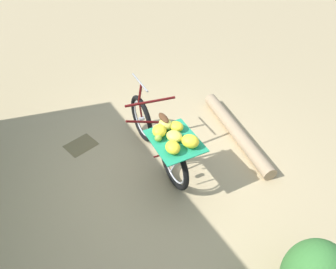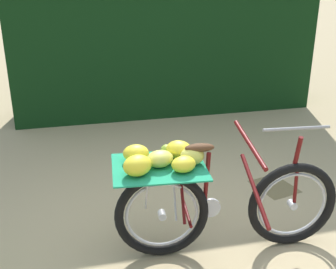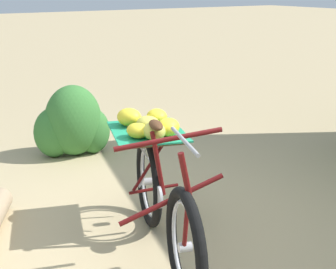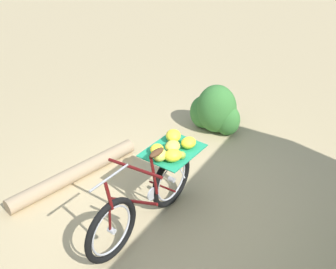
% 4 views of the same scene
% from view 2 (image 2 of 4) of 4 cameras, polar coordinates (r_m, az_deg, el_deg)
% --- Properties ---
extents(ground_plane, '(60.00, 60.00, 0.00)m').
position_cam_2_polar(ground_plane, '(3.71, 1.45, -13.83)').
color(ground_plane, tan).
extents(foliage_hedge, '(1.93, 4.55, 3.08)m').
position_cam_2_polar(foliage_hedge, '(6.53, -0.44, 16.40)').
color(foliage_hedge, black).
rests_on(foliage_hedge, ground_plane).
extents(bicycle, '(0.94, 1.78, 1.03)m').
position_cam_2_polar(bicycle, '(3.34, 5.69, -7.99)').
color(bicycle, black).
rests_on(bicycle, ground_plane).
extents(leaf_litter_patch, '(0.44, 0.36, 0.01)m').
position_cam_2_polar(leaf_litter_patch, '(4.62, 13.94, -6.70)').
color(leaf_litter_patch, olive).
rests_on(leaf_litter_patch, ground_plane).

